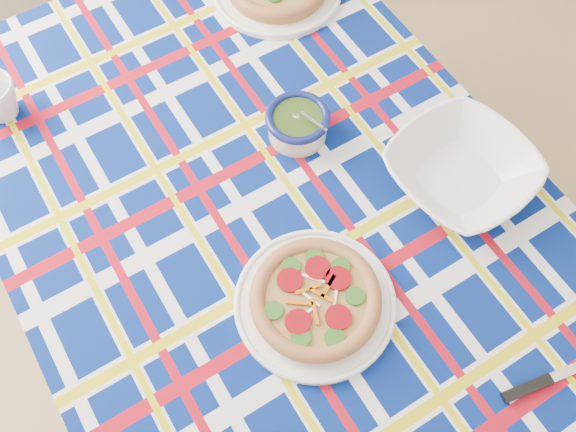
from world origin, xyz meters
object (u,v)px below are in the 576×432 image
Objects in this scene: main_focaccia_plate at (316,299)px; pesto_bowl at (298,123)px; serving_bowl at (461,170)px; dining_table at (287,244)px.

pesto_bowl is at bearing 133.54° from main_focaccia_plate.
main_focaccia_plate is at bearing -46.46° from pesto_bowl.
main_focaccia_plate is at bearing -98.57° from serving_bowl.
serving_bowl is (0.33, 0.12, -0.01)m from pesto_bowl.
pesto_bowl reaches higher than main_focaccia_plate.
serving_bowl is (0.06, 0.40, 0.00)m from main_focaccia_plate.
serving_bowl reaches higher than main_focaccia_plate.
dining_table is 0.20m from main_focaccia_plate.
dining_table is at bearing 147.18° from main_focaccia_plate.
main_focaccia_plate is 0.41m from serving_bowl.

